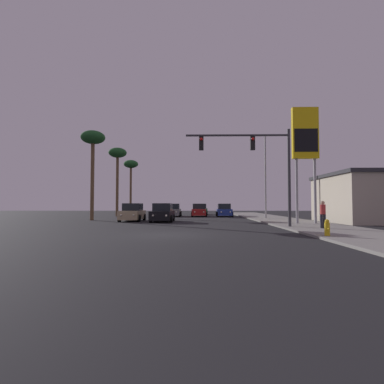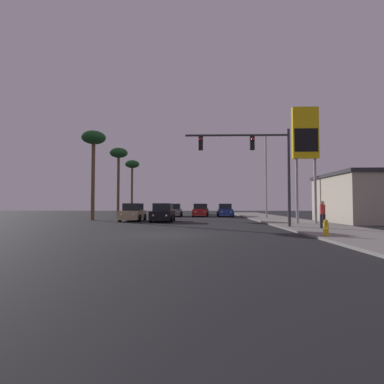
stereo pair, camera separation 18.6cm
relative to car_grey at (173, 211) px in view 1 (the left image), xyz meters
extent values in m
plane|color=black|center=(1.69, -23.91, -0.76)|extent=(120.00, 120.00, 0.00)
cube|color=gray|center=(11.19, -13.91, -0.70)|extent=(5.00, 60.00, 0.12)
cube|color=slate|center=(0.00, -0.04, -0.18)|extent=(1.82, 4.21, 0.80)
cube|color=black|center=(0.00, 0.11, 0.57)|extent=(1.61, 2.01, 0.70)
cylinder|color=black|center=(-0.90, -1.34, -0.44)|extent=(0.24, 0.64, 0.64)
cylinder|color=black|center=(0.90, -1.34, -0.44)|extent=(0.24, 0.64, 0.64)
cylinder|color=black|center=(-0.90, 1.27, -0.44)|extent=(0.24, 0.64, 0.64)
cylinder|color=black|center=(0.90, 1.27, -0.44)|extent=(0.24, 0.64, 0.64)
sphere|color=#F2EACC|center=(-0.56, -2.16, -0.13)|extent=(0.18, 0.18, 0.18)
sphere|color=#F2EACC|center=(0.56, -2.16, -0.13)|extent=(0.18, 0.18, 0.18)
cube|color=#195933|center=(3.69, 6.99, -0.18)|extent=(1.96, 4.27, 0.80)
cube|color=black|center=(3.69, 7.14, 0.57)|extent=(1.68, 2.06, 0.70)
cylinder|color=black|center=(2.79, 5.69, -0.44)|extent=(0.24, 0.64, 0.64)
cylinder|color=black|center=(4.59, 5.69, -0.44)|extent=(0.24, 0.64, 0.64)
cylinder|color=black|center=(2.79, 8.29, -0.44)|extent=(0.24, 0.64, 0.64)
cylinder|color=black|center=(4.59, 8.29, -0.44)|extent=(0.24, 0.64, 0.64)
sphere|color=#F2EACC|center=(3.13, 4.87, -0.13)|extent=(0.18, 0.18, 0.18)
sphere|color=#F2EACC|center=(4.25, 4.87, -0.13)|extent=(0.18, 0.18, 0.18)
cube|color=maroon|center=(3.40, -0.12, -0.18)|extent=(1.89, 4.24, 0.80)
cube|color=black|center=(3.40, 0.03, 0.57)|extent=(1.64, 2.04, 0.70)
cylinder|color=black|center=(2.50, -1.42, -0.44)|extent=(0.24, 0.64, 0.64)
cylinder|color=black|center=(4.30, -1.42, -0.44)|extent=(0.24, 0.64, 0.64)
cylinder|color=black|center=(2.50, 1.19, -0.44)|extent=(0.24, 0.64, 0.64)
cylinder|color=black|center=(4.30, 1.19, -0.44)|extent=(0.24, 0.64, 0.64)
sphere|color=#F2EACC|center=(2.84, -2.24, -0.13)|extent=(0.18, 0.18, 0.18)
sphere|color=#F2EACC|center=(3.96, -2.24, -0.13)|extent=(0.18, 0.18, 0.18)
cube|color=black|center=(-0.02, -12.20, -0.18)|extent=(1.90, 4.24, 0.80)
cube|color=black|center=(-0.02, -12.05, 0.57)|extent=(1.65, 2.04, 0.70)
cylinder|color=black|center=(-0.92, -13.50, -0.44)|extent=(0.24, 0.64, 0.64)
cylinder|color=black|center=(0.88, -13.50, -0.44)|extent=(0.24, 0.64, 0.64)
cylinder|color=black|center=(-0.92, -10.90, -0.44)|extent=(0.24, 0.64, 0.64)
cylinder|color=black|center=(0.88, -10.90, -0.44)|extent=(0.24, 0.64, 0.64)
sphere|color=#F2EACC|center=(-0.57, -14.32, -0.13)|extent=(0.18, 0.18, 0.18)
sphere|color=#F2EACC|center=(0.54, -14.32, -0.13)|extent=(0.18, 0.18, 0.18)
cube|color=tan|center=(-3.00, -11.15, -0.18)|extent=(1.82, 4.21, 0.80)
cube|color=black|center=(-3.00, -11.00, 0.57)|extent=(1.61, 2.01, 0.70)
cylinder|color=black|center=(-3.90, -12.46, -0.44)|extent=(0.24, 0.64, 0.64)
cylinder|color=black|center=(-2.10, -12.46, -0.44)|extent=(0.24, 0.64, 0.64)
cylinder|color=black|center=(-3.90, -9.85, -0.44)|extent=(0.24, 0.64, 0.64)
cylinder|color=black|center=(-2.10, -9.85, -0.44)|extent=(0.24, 0.64, 0.64)
sphere|color=#F2EACC|center=(-3.56, -13.27, -0.13)|extent=(0.18, 0.18, 0.18)
sphere|color=#F2EACC|center=(-2.44, -13.27, -0.13)|extent=(0.18, 0.18, 0.18)
cube|color=navy|center=(6.68, -0.24, -0.18)|extent=(1.88, 4.24, 0.80)
cube|color=black|center=(6.68, -0.09, 0.57)|extent=(1.64, 2.03, 0.70)
cylinder|color=black|center=(5.78, -1.54, -0.44)|extent=(0.24, 0.64, 0.64)
cylinder|color=black|center=(7.58, -1.54, -0.44)|extent=(0.24, 0.64, 0.64)
cylinder|color=black|center=(5.78, 1.06, -0.44)|extent=(0.24, 0.64, 0.64)
cylinder|color=black|center=(7.58, 1.06, -0.44)|extent=(0.24, 0.64, 0.64)
sphere|color=#F2EACC|center=(6.12, -2.36, -0.13)|extent=(0.18, 0.18, 0.18)
sphere|color=#F2EACC|center=(7.24, -2.36, -0.13)|extent=(0.18, 0.18, 0.18)
cylinder|color=#38383D|center=(9.29, -19.55, 2.61)|extent=(0.20, 0.20, 6.50)
cylinder|color=#38383D|center=(5.85, -19.55, 5.46)|extent=(6.89, 0.14, 0.14)
cube|color=black|center=(6.88, -19.55, 4.91)|extent=(0.30, 0.24, 0.90)
sphere|color=red|center=(6.88, -19.69, 5.18)|extent=(0.20, 0.20, 0.20)
cube|color=black|center=(3.44, -19.55, 4.91)|extent=(0.30, 0.24, 0.90)
sphere|color=red|center=(3.44, -19.69, 5.18)|extent=(0.20, 0.20, 0.20)
cylinder|color=#99999E|center=(10.48, -7.42, 3.86)|extent=(0.18, 0.18, 9.00)
cylinder|color=#99999E|center=(9.78, -7.42, 8.21)|extent=(1.40, 0.10, 0.10)
ellipsoid|color=silver|center=(9.08, -7.42, 8.16)|extent=(0.50, 0.24, 0.20)
cylinder|color=#99999E|center=(10.85, -16.34, 1.86)|extent=(0.20, 0.20, 5.00)
cylinder|color=#99999E|center=(12.25, -16.34, 1.86)|extent=(0.20, 0.20, 5.00)
cube|color=yellow|center=(11.55, -16.34, 6.36)|extent=(2.00, 0.40, 4.00)
cube|color=black|center=(11.55, -16.55, 5.76)|extent=(1.80, 0.03, 1.80)
cylinder|color=gold|center=(9.21, -25.43, -0.34)|extent=(0.24, 0.24, 0.60)
sphere|color=gold|center=(9.21, -25.43, 0.02)|extent=(0.20, 0.20, 0.20)
cylinder|color=gold|center=(9.21, -25.60, -0.31)|extent=(0.08, 0.10, 0.08)
cylinder|color=#23232D|center=(10.79, -20.99, -0.22)|extent=(0.16, 0.16, 0.85)
cylinder|color=#23232D|center=(10.97, -20.99, -0.22)|extent=(0.16, 0.16, 0.85)
cylinder|color=#BF3333|center=(10.88, -20.99, 0.51)|extent=(0.32, 0.32, 0.60)
sphere|color=tan|center=(10.88, -20.99, 0.92)|extent=(0.22, 0.22, 0.22)
cylinder|color=brown|center=(-7.51, 0.09, 3.25)|extent=(0.36, 0.36, 8.03)
ellipsoid|color=#1E5123|center=(-7.51, 0.09, 7.75)|extent=(2.40, 2.40, 1.32)
cylinder|color=brown|center=(-7.95, 10.09, 3.17)|extent=(0.36, 0.36, 7.86)
ellipsoid|color=#1E5123|center=(-7.95, 10.09, 7.58)|extent=(2.40, 2.40, 1.32)
cylinder|color=brown|center=(-7.32, -9.91, 3.16)|extent=(0.36, 0.36, 7.84)
ellipsoid|color=#1E5123|center=(-7.32, -9.91, 7.56)|extent=(2.40, 2.40, 1.32)
camera|label=1|loc=(3.17, -39.51, 0.81)|focal=28.00mm
camera|label=2|loc=(3.35, -39.50, 0.81)|focal=28.00mm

